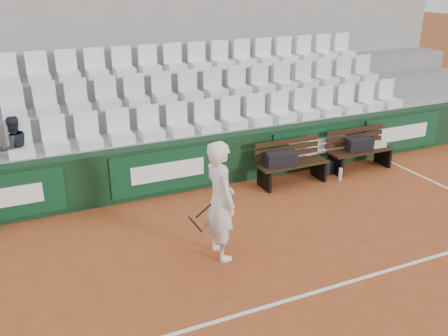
{
  "coord_description": "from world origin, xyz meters",
  "views": [
    {
      "loc": [
        -2.89,
        -4.65,
        4.07
      ],
      "look_at": [
        0.33,
        2.4,
        1.0
      ],
      "focal_mm": 40.0,
      "sensor_mm": 36.0,
      "label": 1
    }
  ],
  "objects_px": {
    "bench_right": "(360,159)",
    "sports_bag_ground": "(326,167)",
    "sports_bag_left": "(281,159)",
    "tennis_player": "(220,201)",
    "bench_left": "(292,173)",
    "water_bottle_far": "(340,174)",
    "sports_bag_right": "(360,144)",
    "spectator_c": "(10,124)",
    "water_bottle_near": "(266,182)"
  },
  "relations": [
    {
      "from": "water_bottle_near",
      "to": "spectator_c",
      "type": "xyz_separation_m",
      "value": [
        -4.49,
        1.14,
        1.46
      ]
    },
    {
      "from": "sports_bag_right",
      "to": "spectator_c",
      "type": "relative_size",
      "value": 0.48
    },
    {
      "from": "water_bottle_far",
      "to": "sports_bag_left",
      "type": "bearing_deg",
      "value": 167.47
    },
    {
      "from": "bench_left",
      "to": "sports_bag_left",
      "type": "distance_m",
      "value": 0.45
    },
    {
      "from": "tennis_player",
      "to": "sports_bag_left",
      "type": "bearing_deg",
      "value": 41.16
    },
    {
      "from": "tennis_player",
      "to": "bench_right",
      "type": "bearing_deg",
      "value": 25.17
    },
    {
      "from": "water_bottle_near",
      "to": "spectator_c",
      "type": "relative_size",
      "value": 0.22
    },
    {
      "from": "bench_right",
      "to": "sports_bag_right",
      "type": "height_order",
      "value": "sports_bag_right"
    },
    {
      "from": "bench_left",
      "to": "sports_bag_right",
      "type": "distance_m",
      "value": 1.76
    },
    {
      "from": "water_bottle_near",
      "to": "water_bottle_far",
      "type": "distance_m",
      "value": 1.63
    },
    {
      "from": "sports_bag_left",
      "to": "water_bottle_far",
      "type": "height_order",
      "value": "sports_bag_left"
    },
    {
      "from": "sports_bag_ground",
      "to": "water_bottle_far",
      "type": "bearing_deg",
      "value": -85.23
    },
    {
      "from": "bench_left",
      "to": "water_bottle_near",
      "type": "height_order",
      "value": "bench_left"
    },
    {
      "from": "sports_bag_left",
      "to": "water_bottle_far",
      "type": "bearing_deg",
      "value": -12.53
    },
    {
      "from": "water_bottle_far",
      "to": "tennis_player",
      "type": "xyz_separation_m",
      "value": [
        -3.47,
        -1.64,
        0.79
      ]
    },
    {
      "from": "tennis_player",
      "to": "spectator_c",
      "type": "relative_size",
      "value": 1.57
    },
    {
      "from": "sports_bag_ground",
      "to": "water_bottle_far",
      "type": "distance_m",
      "value": 0.46
    },
    {
      "from": "sports_bag_right",
      "to": "water_bottle_far",
      "type": "height_order",
      "value": "sports_bag_right"
    },
    {
      "from": "sports_bag_left",
      "to": "spectator_c",
      "type": "relative_size",
      "value": 0.53
    },
    {
      "from": "water_bottle_far",
      "to": "spectator_c",
      "type": "bearing_deg",
      "value": 166.66
    },
    {
      "from": "bench_left",
      "to": "spectator_c",
      "type": "relative_size",
      "value": 1.28
    },
    {
      "from": "bench_right",
      "to": "water_bottle_far",
      "type": "distance_m",
      "value": 0.86
    },
    {
      "from": "bench_right",
      "to": "water_bottle_far",
      "type": "bearing_deg",
      "value": -155.32
    },
    {
      "from": "bench_left",
      "to": "water_bottle_near",
      "type": "bearing_deg",
      "value": 178.01
    },
    {
      "from": "bench_left",
      "to": "sports_bag_left",
      "type": "height_order",
      "value": "sports_bag_left"
    },
    {
      "from": "sports_bag_right",
      "to": "tennis_player",
      "type": "height_order",
      "value": "tennis_player"
    },
    {
      "from": "water_bottle_near",
      "to": "spectator_c",
      "type": "distance_m",
      "value": 4.86
    },
    {
      "from": "sports_bag_left",
      "to": "bench_right",
      "type": "bearing_deg",
      "value": 2.02
    },
    {
      "from": "sports_bag_ground",
      "to": "spectator_c",
      "type": "distance_m",
      "value": 6.3
    },
    {
      "from": "sports_bag_right",
      "to": "tennis_player",
      "type": "bearing_deg",
      "value": -154.62
    },
    {
      "from": "bench_left",
      "to": "spectator_c",
      "type": "xyz_separation_m",
      "value": [
        -5.1,
        1.16,
        1.36
      ]
    },
    {
      "from": "bench_right",
      "to": "sports_bag_left",
      "type": "height_order",
      "value": "sports_bag_left"
    },
    {
      "from": "bench_left",
      "to": "water_bottle_far",
      "type": "height_order",
      "value": "bench_left"
    },
    {
      "from": "bench_left",
      "to": "water_bottle_near",
      "type": "xyz_separation_m",
      "value": [
        -0.6,
        0.02,
        -0.1
      ]
    },
    {
      "from": "sports_bag_left",
      "to": "tennis_player",
      "type": "relative_size",
      "value": 0.33
    },
    {
      "from": "bench_left",
      "to": "sports_bag_left",
      "type": "relative_size",
      "value": 2.43
    },
    {
      "from": "water_bottle_near",
      "to": "water_bottle_far",
      "type": "height_order",
      "value": "water_bottle_far"
    },
    {
      "from": "bench_right",
      "to": "sports_bag_ground",
      "type": "xyz_separation_m",
      "value": [
        -0.81,
        0.1,
        -0.09
      ]
    },
    {
      "from": "bench_right",
      "to": "sports_bag_ground",
      "type": "distance_m",
      "value": 0.82
    },
    {
      "from": "sports_bag_right",
      "to": "water_bottle_far",
      "type": "bearing_deg",
      "value": -154.09
    },
    {
      "from": "sports_bag_left",
      "to": "sports_bag_right",
      "type": "bearing_deg",
      "value": 1.97
    },
    {
      "from": "bench_left",
      "to": "bench_right",
      "type": "distance_m",
      "value": 1.77
    },
    {
      "from": "sports_bag_right",
      "to": "tennis_player",
      "type": "xyz_separation_m",
      "value": [
        -4.2,
        -1.99,
        0.34
      ]
    },
    {
      "from": "bench_left",
      "to": "tennis_player",
      "type": "relative_size",
      "value": 0.81
    },
    {
      "from": "water_bottle_near",
      "to": "spectator_c",
      "type": "height_order",
      "value": "spectator_c"
    },
    {
      "from": "bench_left",
      "to": "sports_bag_ground",
      "type": "bearing_deg",
      "value": 10.26
    },
    {
      "from": "tennis_player",
      "to": "water_bottle_near",
      "type": "bearing_deg",
      "value": 46.12
    },
    {
      "from": "bench_right",
      "to": "spectator_c",
      "type": "relative_size",
      "value": 1.28
    },
    {
      "from": "sports_bag_left",
      "to": "spectator_c",
      "type": "xyz_separation_m",
      "value": [
        -4.82,
        1.16,
        1.0
      ]
    },
    {
      "from": "water_bottle_near",
      "to": "tennis_player",
      "type": "height_order",
      "value": "tennis_player"
    }
  ]
}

